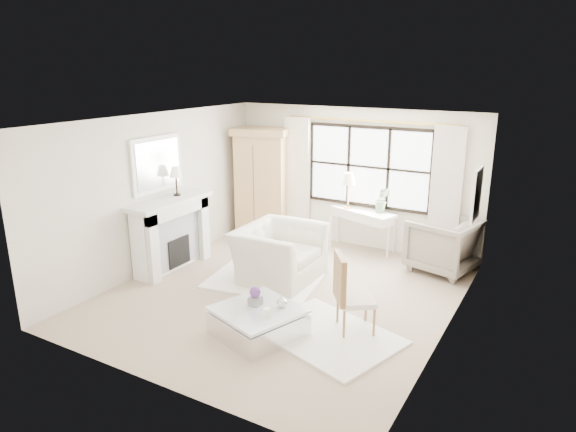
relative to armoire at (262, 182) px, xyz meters
name	(u,v)px	position (x,y,z in m)	size (l,w,h in m)	color
floor	(282,294)	(1.89, -2.38, -1.14)	(5.50, 5.50, 0.00)	tan
ceiling	(282,120)	(1.89, -2.38, 1.56)	(5.50, 5.50, 0.00)	white
wall_back	(354,178)	(1.89, 0.37, 0.21)	(5.00, 5.00, 0.00)	white
wall_front	(150,274)	(1.89, -5.13, 0.21)	(5.00, 5.00, 0.00)	white
wall_left	(158,192)	(-0.61, -2.38, 0.21)	(5.50, 5.50, 0.00)	beige
wall_right	(452,238)	(4.39, -2.38, 0.21)	(5.50, 5.50, 0.00)	beige
window_pane	(368,167)	(2.19, 0.35, 0.46)	(2.40, 0.02, 1.50)	white
window_frame	(368,167)	(2.19, 0.34, 0.46)	(2.50, 0.04, 1.50)	black
curtain_rod	(369,121)	(2.19, 0.29, 1.33)	(0.04, 0.04, 3.30)	gold
curtain_left	(297,178)	(0.69, 0.27, 0.10)	(0.55, 0.10, 2.47)	silver
curtain_right	(446,196)	(3.69, 0.27, 0.10)	(0.55, 0.10, 2.47)	beige
fireplace	(170,232)	(-0.39, -2.38, -0.49)	(0.58, 1.66, 1.26)	silver
mirror_frame	(157,164)	(-0.58, -2.38, 0.70)	(0.05, 1.15, 0.95)	white
mirror_glass	(158,164)	(-0.55, -2.38, 0.70)	(0.02, 1.00, 0.80)	silver
art_frame	(477,195)	(4.36, -0.68, 0.41)	(0.04, 0.62, 0.82)	silver
art_canvas	(475,194)	(4.34, -0.68, 0.41)	(0.01, 0.52, 0.72)	beige
mantel_lamp	(176,173)	(-0.39, -2.13, 0.51)	(0.22, 0.22, 0.51)	black
armoire	(262,182)	(0.00, 0.00, 0.00)	(1.26, 0.97, 2.24)	tan
console_table	(362,230)	(2.19, 0.14, -0.74)	(1.38, 0.83, 0.80)	white
console_lamp	(349,180)	(1.88, 0.14, 0.22)	(0.28, 0.28, 0.69)	gold
orchid_plant	(382,200)	(2.56, 0.16, -0.09)	(0.27, 0.22, 0.49)	#5D7B52
side_table	(302,253)	(1.70, -1.38, -0.81)	(0.40, 0.40, 0.51)	silver
rug_left	(263,280)	(1.37, -2.11, -1.12)	(1.78, 1.26, 0.03)	white
rug_right	(328,335)	(3.07, -3.20, -1.12)	(1.76, 1.32, 0.03)	white
club_armchair	(279,253)	(1.53, -1.88, -0.69)	(1.38, 1.21, 0.90)	beige
wingback_chair	(443,245)	(3.81, -0.15, -0.67)	(1.01, 1.04, 0.95)	gray
french_chair	(354,310)	(3.31, -2.90, -0.83)	(0.67, 0.67, 1.08)	olive
coffee_table	(258,322)	(2.25, -3.62, -0.96)	(1.27, 1.27, 0.38)	silver
planter_box	(255,301)	(2.16, -3.54, -0.70)	(0.15, 0.15, 0.11)	slate
planter_flowers	(255,292)	(2.16, -3.54, -0.57)	(0.15, 0.15, 0.15)	#562E73
pillar_candle	(267,313)	(2.47, -3.76, -0.70)	(0.10, 0.10, 0.12)	white
coffee_vase	(282,301)	(2.49, -3.41, -0.68)	(0.15, 0.15, 0.15)	silver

